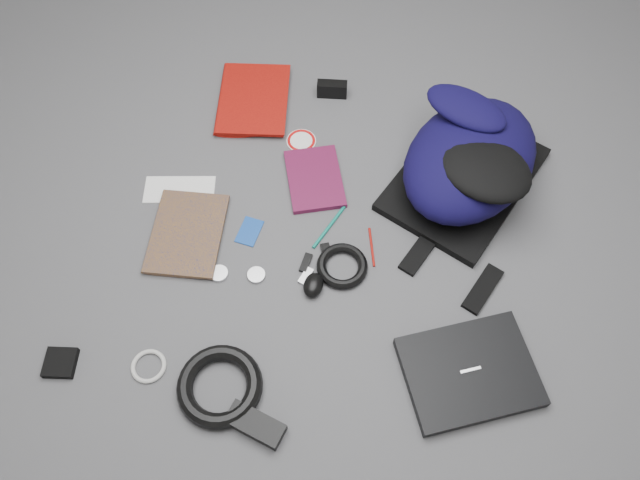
% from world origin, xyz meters
% --- Properties ---
extents(ground, '(4.00, 4.00, 0.00)m').
position_xyz_m(ground, '(0.00, 0.00, 0.00)').
color(ground, '#4F4F51').
rests_on(ground, ground).
extents(backpack, '(0.53, 0.61, 0.21)m').
position_xyz_m(backpack, '(0.36, 0.29, 0.11)').
color(backpack, black).
rests_on(backpack, ground).
extents(laptop, '(0.39, 0.36, 0.03)m').
position_xyz_m(laptop, '(0.44, -0.28, 0.02)').
color(laptop, black).
rests_on(laptop, ground).
extents(textbook_red, '(0.26, 0.33, 0.03)m').
position_xyz_m(textbook_red, '(-0.42, 0.43, 0.02)').
color(textbook_red, maroon).
rests_on(textbook_red, ground).
extents(comic_book, '(0.22, 0.29, 0.02)m').
position_xyz_m(comic_book, '(-0.46, -0.07, 0.01)').
color(comic_book, '#B16F0C').
rests_on(comic_book, ground).
extents(envelope, '(0.22, 0.14, 0.00)m').
position_xyz_m(envelope, '(-0.44, 0.09, 0.00)').
color(envelope, white).
rests_on(envelope, ground).
extents(dvd_case, '(0.22, 0.26, 0.02)m').
position_xyz_m(dvd_case, '(-0.06, 0.20, 0.01)').
color(dvd_case, '#4B0E2B').
rests_on(dvd_case, ground).
extents(compact_camera, '(0.10, 0.05, 0.05)m').
position_xyz_m(compact_camera, '(-0.08, 0.54, 0.03)').
color(compact_camera, black).
rests_on(compact_camera, ground).
extents(sticker_disc, '(0.12, 0.12, 0.00)m').
position_xyz_m(sticker_disc, '(-0.13, 0.34, 0.00)').
color(sticker_disc, white).
rests_on(sticker_disc, ground).
extents(pen_teal, '(0.07, 0.15, 0.01)m').
position_xyz_m(pen_teal, '(0.01, 0.06, 0.00)').
color(pen_teal, '#0D7B68').
rests_on(pen_teal, ground).
extents(pen_red, '(0.04, 0.12, 0.01)m').
position_xyz_m(pen_red, '(0.14, 0.02, 0.00)').
color(pen_red, '#A2110C').
rests_on(pen_red, ground).
extents(id_badge, '(0.06, 0.09, 0.00)m').
position_xyz_m(id_badge, '(-0.20, -0.01, 0.00)').
color(id_badge, '#1547A3').
rests_on(id_badge, ground).
extents(usb_black, '(0.03, 0.06, 0.01)m').
position_xyz_m(usb_black, '(-0.02, -0.07, 0.01)').
color(usb_black, black).
rests_on(usb_black, ground).
extents(usb_silver, '(0.03, 0.05, 0.01)m').
position_xyz_m(usb_silver, '(-0.01, -0.11, 0.01)').
color(usb_silver, '#A7A7A9').
rests_on(usb_silver, ground).
extents(key_fob, '(0.04, 0.05, 0.01)m').
position_xyz_m(key_fob, '(0.02, -0.02, 0.01)').
color(key_fob, black).
rests_on(key_fob, ground).
extents(mouse, '(0.05, 0.07, 0.04)m').
position_xyz_m(mouse, '(0.01, -0.14, 0.02)').
color(mouse, black).
rests_on(mouse, ground).
extents(headphone_left, '(0.06, 0.06, 0.01)m').
position_xyz_m(headphone_left, '(-0.14, -0.14, 0.01)').
color(headphone_left, '#B3B4B6').
rests_on(headphone_left, ground).
extents(headphone_right, '(0.05, 0.05, 0.01)m').
position_xyz_m(headphone_right, '(-0.24, -0.15, 0.01)').
color(headphone_right, silver).
rests_on(headphone_right, ground).
extents(cable_coil, '(0.16, 0.16, 0.03)m').
position_xyz_m(cable_coil, '(0.07, -0.06, 0.01)').
color(cable_coil, black).
rests_on(cable_coil, ground).
extents(power_brick, '(0.15, 0.09, 0.03)m').
position_xyz_m(power_brick, '(-0.04, -0.52, 0.02)').
color(power_brick, black).
rests_on(power_brick, ground).
extents(power_cord_coil, '(0.26, 0.26, 0.04)m').
position_xyz_m(power_cord_coil, '(-0.15, -0.45, 0.02)').
color(power_cord_coil, black).
rests_on(power_cord_coil, ground).
extents(pouch, '(0.09, 0.09, 0.02)m').
position_xyz_m(pouch, '(-0.55, -0.48, 0.01)').
color(pouch, black).
rests_on(pouch, ground).
extents(white_cable_coil, '(0.11, 0.11, 0.01)m').
position_xyz_m(white_cable_coil, '(-0.34, -0.44, 0.01)').
color(white_cable_coil, silver).
rests_on(white_cable_coil, ground).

